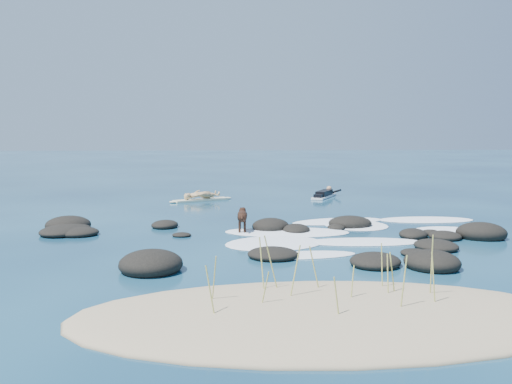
{
  "coord_description": "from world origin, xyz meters",
  "views": [
    {
      "loc": [
        -1.79,
        -17.67,
        3.21
      ],
      "look_at": [
        -0.46,
        4.0,
        0.9
      ],
      "focal_mm": 40.0,
      "sensor_mm": 36.0,
      "label": 1
    }
  ],
  "objects": [
    {
      "name": "breaking_foam",
      "position": [
        2.39,
        0.14,
        0.01
      ],
      "size": [
        9.38,
        7.26,
        0.12
      ],
      "color": "white",
      "rests_on": "ground"
    },
    {
      "name": "sand_dune",
      "position": [
        0.0,
        -8.2,
        0.0
      ],
      "size": [
        9.0,
        4.4,
        0.6
      ],
      "primitive_type": "ellipsoid",
      "color": "#9E8966",
      "rests_on": "ground"
    },
    {
      "name": "ground",
      "position": [
        0.0,
        0.0,
        0.0
      ],
      "size": [
        160.0,
        160.0,
        0.0
      ],
      "primitive_type": "plane",
      "color": "#0A2642",
      "rests_on": "ground"
    },
    {
      "name": "reef_rocks",
      "position": [
        -0.47,
        -1.46,
        0.12
      ],
      "size": [
        14.66,
        7.64,
        0.66
      ],
      "color": "black",
      "rests_on": "ground"
    },
    {
      "name": "dune_grass",
      "position": [
        0.18,
        -7.79,
        0.61
      ],
      "size": [
        4.12,
        1.87,
        1.24
      ],
      "color": "#ABAC53",
      "rests_on": "ground"
    },
    {
      "name": "paddling_surfer_rig",
      "position": [
        3.24,
        9.74,
        0.16
      ],
      "size": [
        1.79,
        2.63,
        0.48
      ],
      "rotation": [
        0.0,
        0.0,
        1.11
      ],
      "color": "white",
      "rests_on": "ground"
    },
    {
      "name": "standing_surfer_rig",
      "position": [
        -2.73,
        8.69,
        0.72
      ],
      "size": [
        2.95,
        1.82,
        1.83
      ],
      "rotation": [
        0.0,
        0.0,
        0.51
      ],
      "color": "#ECE7BD",
      "rests_on": "ground"
    },
    {
      "name": "dog",
      "position": [
        -1.13,
        0.3,
        0.52
      ],
      "size": [
        0.35,
        1.24,
        0.79
      ],
      "rotation": [
        0.0,
        0.0,
        1.52
      ],
      "color": "black",
      "rests_on": "ground"
    }
  ]
}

